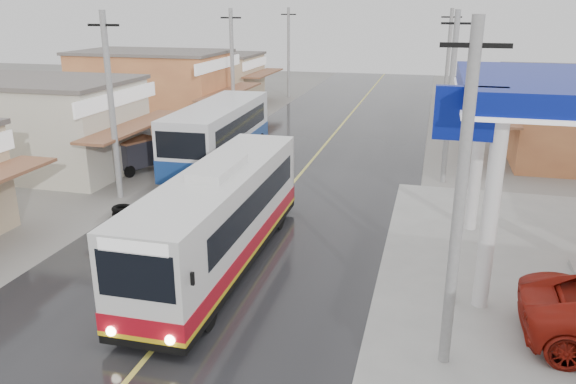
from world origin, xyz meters
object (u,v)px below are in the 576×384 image
coach_bus (221,217)px  tricycle_near (135,153)px  second_bus (219,134)px  tyre_stack (122,211)px  cyclist (202,170)px

coach_bus → tricycle_near: size_ratio=4.25×
coach_bus → second_bus: 11.89m
coach_bus → tyre_stack: coach_bus is taller
second_bus → tricycle_near: 4.40m
cyclist → tyre_stack: bearing=-101.7°
coach_bus → cyclist: coach_bus is taller
tricycle_near → tyre_stack: (2.69, -5.99, -0.77)m
second_bus → cyclist: second_bus is taller
coach_bus → cyclist: 8.95m
second_bus → cyclist: 3.31m
coach_bus → second_bus: coach_bus is taller
second_bus → cyclist: (0.34, -3.13, -1.05)m
cyclist → tyre_stack: (-1.53, -4.77, -0.52)m
coach_bus → cyclist: bearing=116.5°
coach_bus → tricycle_near: bearing=131.6°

